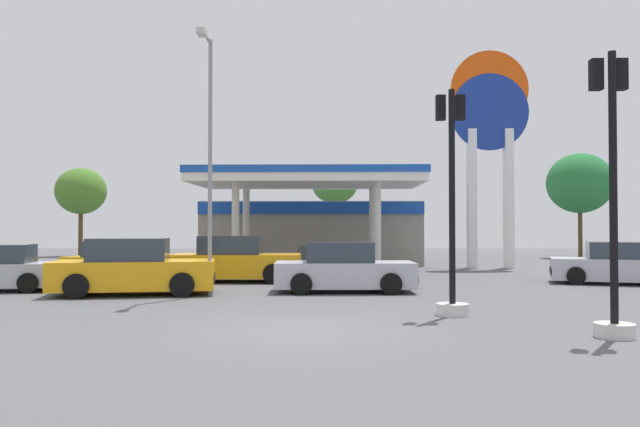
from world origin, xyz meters
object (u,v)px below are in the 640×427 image
(traffic_signal_1, at_px, (452,228))
(tree_0, at_px, (81,191))
(car_4, at_px, (614,265))
(traffic_signal_0, at_px, (612,222))
(car_0, at_px, (235,261))
(car_2, at_px, (344,269))
(tree_2, at_px, (580,183))
(station_pole_sign, at_px, (490,132))
(car_5, at_px, (134,269))
(tree_1, at_px, (335,185))
(car_1, at_px, (117,262))
(corner_streetlamp, at_px, (209,142))

(traffic_signal_1, xyz_separation_m, tree_0, (-19.79, 27.84, 2.43))
(car_4, bearing_deg, traffic_signal_0, -113.81)
(traffic_signal_0, bearing_deg, traffic_signal_1, 130.90)
(car_0, height_order, car_2, car_0)
(tree_2, bearing_deg, tree_0, 177.03)
(station_pole_sign, bearing_deg, traffic_signal_0, -97.45)
(car_5, bearing_deg, traffic_signal_1, -25.70)
(station_pole_sign, xyz_separation_m, tree_2, (8.14, 9.95, -1.79))
(traffic_signal_1, relative_size, tree_2, 0.76)
(car_0, relative_size, car_4, 1.05)
(car_4, bearing_deg, tree_1, 116.22)
(tree_0, bearing_deg, traffic_signal_0, -54.07)
(car_0, relative_size, car_5, 0.95)
(car_5, relative_size, traffic_signal_1, 0.96)
(station_pole_sign, xyz_separation_m, traffic_signal_0, (-2.48, -18.93, -4.48))
(car_1, distance_m, car_5, 5.54)
(station_pole_sign, height_order, car_0, station_pole_sign)
(car_2, distance_m, traffic_signal_1, 5.66)
(tree_0, bearing_deg, car_4, -36.66)
(car_4, xyz_separation_m, tree_0, (-26.84, 19.97, 3.72))
(station_pole_sign, height_order, traffic_signal_1, station_pole_sign)
(car_1, bearing_deg, traffic_signal_0, -42.15)
(car_1, height_order, tree_2, tree_2)
(car_4, height_order, tree_0, tree_0)
(car_2, xyz_separation_m, traffic_signal_1, (2.35, -4.99, 1.27))
(station_pole_sign, relative_size, tree_0, 1.76)
(tree_1, xyz_separation_m, tree_2, (15.61, -1.37, -0.04))
(traffic_signal_0, relative_size, tree_2, 0.77)
(car_4, relative_size, corner_streetlamp, 0.59)
(traffic_signal_0, height_order, tree_0, tree_0)
(corner_streetlamp, bearing_deg, car_5, 170.50)
(car_0, relative_size, car_1, 1.08)
(car_2, relative_size, car_5, 0.88)
(car_5, distance_m, tree_0, 26.53)
(car_0, bearing_deg, car_5, -117.71)
(station_pole_sign, height_order, traffic_signal_0, station_pole_sign)
(traffic_signal_0, bearing_deg, car_0, 127.47)
(car_4, relative_size, tree_2, 0.66)
(car_2, relative_size, traffic_signal_0, 0.83)
(car_0, relative_size, corner_streetlamp, 0.62)
(car_0, height_order, car_4, car_0)
(car_2, relative_size, corner_streetlamp, 0.58)
(traffic_signal_1, bearing_deg, traffic_signal_0, -49.10)
(car_1, relative_size, traffic_signal_0, 0.83)
(tree_1, bearing_deg, station_pole_sign, -56.59)
(car_0, bearing_deg, traffic_signal_1, -53.71)
(tree_0, relative_size, tree_1, 0.97)
(car_1, xyz_separation_m, car_5, (2.26, -5.06, 0.10))
(car_2, relative_size, traffic_signal_1, 0.85)
(car_2, xyz_separation_m, traffic_signal_0, (4.73, -7.73, 1.38))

